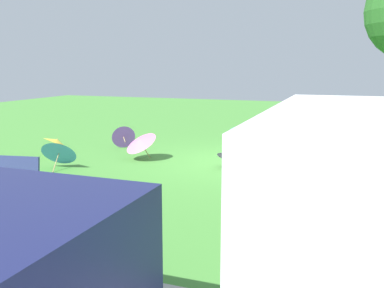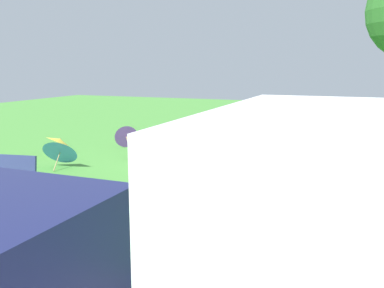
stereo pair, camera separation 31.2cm
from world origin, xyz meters
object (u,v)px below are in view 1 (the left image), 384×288
object	(u,v)px
park_bench	(4,177)
parasol_teal_2	(275,132)
parasol_purple_2	(123,136)
parasol_pink_0	(140,141)
parasol_blue_0	(60,150)
parasol_red_0	(317,163)
parasol_teal_0	(235,132)
parasol_purple_0	(229,156)
parasol_yellow_0	(56,141)

from	to	relation	value
park_bench	parasol_teal_2	bearing A→B (deg)	-113.50
parasol_purple_2	parasol_pink_0	bearing A→B (deg)	133.46
park_bench	parasol_blue_0	distance (m)	2.63
parasol_red_0	parasol_teal_2	bearing A→B (deg)	-68.95
park_bench	parasol_red_0	distance (m)	6.70
parasol_teal_0	parasol_teal_2	distance (m)	1.37
parasol_purple_2	parasol_pink_0	size ratio (longest dim) A/B	0.64
parasol_teal_0	parasol_red_0	bearing A→B (deg)	126.87
park_bench	parasol_purple_0	distance (m)	5.23
parasol_teal_0	parasol_purple_0	size ratio (longest dim) A/B	0.98
park_bench	parasol_purple_2	xyz separation A→B (m)	(0.52, -5.44, -0.10)
parasol_yellow_0	parasol_purple_2	size ratio (longest dim) A/B	1.33
parasol_teal_2	parasol_blue_0	bearing A→B (deg)	53.58
parasol_purple_0	parasol_pink_0	bearing A→B (deg)	-0.10
parasol_yellow_0	parasol_red_0	world-z (taller)	parasol_yellow_0
parasol_teal_2	park_bench	bearing A→B (deg)	66.50
parasol_teal_2	parasol_purple_2	bearing A→B (deg)	35.58
parasol_purple_0	parasol_purple_2	xyz separation A→B (m)	(3.77, -1.35, 0.06)
parasol_yellow_0	parasol_pink_0	distance (m)	2.53
parasol_red_0	parasol_blue_0	xyz separation A→B (m)	(6.06, 1.45, 0.13)
park_bench	parasol_yellow_0	size ratio (longest dim) A/B	1.63
parasol_teal_0	parasol_purple_2	world-z (taller)	parasol_purple_2
parasol_red_0	parasol_yellow_0	bearing A→B (deg)	1.51
parasol_purple_0	parasol_teal_2	xyz separation A→B (m)	(-0.42, -4.35, -0.01)
parasol_yellow_0	parasol_red_0	size ratio (longest dim) A/B	1.30
parasol_blue_0	parasol_yellow_0	bearing A→B (deg)	-49.35
parasol_pink_0	parasol_yellow_0	bearing A→B (deg)	6.58
parasol_blue_0	parasol_pink_0	xyz separation A→B (m)	(-1.43, -1.55, 0.06)
parasol_purple_2	parasol_blue_0	xyz separation A→B (m)	(0.16, 2.90, 0.08)
parasol_teal_2	parasol_yellow_0	bearing A→B (deg)	40.48
parasol_teal_0	parasol_purple_0	distance (m)	4.01
parasol_purple_0	parasol_red_0	distance (m)	2.14
parasol_red_0	parasol_blue_0	world-z (taller)	parasol_blue_0
parasol_purple_2	parasol_blue_0	size ratio (longest dim) A/B	0.75
parasol_teal_2	parasol_red_0	bearing A→B (deg)	111.05
parasol_yellow_0	parasol_purple_2	bearing A→B (deg)	-127.12
park_bench	parasol_red_0	world-z (taller)	park_bench
parasol_purple_0	parasol_purple_2	world-z (taller)	parasol_purple_2
park_bench	parasol_red_0	size ratio (longest dim) A/B	2.12
park_bench	parasol_pink_0	bearing A→B (deg)	-100.39
parasol_yellow_0	parasol_purple_2	world-z (taller)	parasol_purple_2
park_bench	parasol_yellow_0	xyz separation A→B (m)	(1.76, -3.81, -0.07)
parasol_purple_0	parasol_blue_0	xyz separation A→B (m)	(3.93, 1.55, 0.15)
parasol_yellow_0	parasol_red_0	bearing A→B (deg)	-178.49
parasol_purple_0	parasol_red_0	bearing A→B (deg)	177.39
park_bench	parasol_purple_0	world-z (taller)	park_bench
parasol_blue_0	park_bench	bearing A→B (deg)	104.93
parasol_yellow_0	parasol_red_0	distance (m)	7.15
parasol_red_0	parasol_purple_0	bearing A→B (deg)	-2.61
parasol_yellow_0	parasol_teal_2	xyz separation A→B (m)	(-5.43, -4.64, -0.11)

